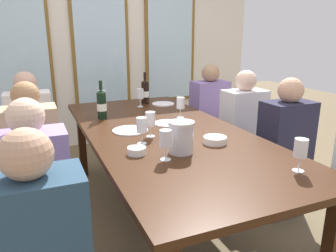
{
  "coord_description": "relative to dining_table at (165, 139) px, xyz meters",
  "views": [
    {
      "loc": [
        -0.86,
        -2.08,
        1.42
      ],
      "look_at": [
        0.0,
        -0.06,
        0.79
      ],
      "focal_mm": 34.52,
      "sensor_mm": 36.0,
      "label": 1
    }
  ],
  "objects": [
    {
      "name": "white_plate_0",
      "position": [
        0.09,
        0.16,
        0.07
      ],
      "size": [
        0.22,
        0.22,
        0.01
      ],
      "primitive_type": "cylinder",
      "color": "white",
      "rests_on": "dining_table"
    },
    {
      "name": "wine_glass_4",
      "position": [
        -0.21,
        -0.53,
        0.18
      ],
      "size": [
        0.07,
        0.07,
        0.17
      ],
      "color": "white",
      "rests_on": "dining_table"
    },
    {
      "name": "white_plate_2",
      "position": [
        -0.23,
        0.09,
        0.07
      ],
      "size": [
        0.26,
        0.26,
        0.01
      ],
      "primitive_type": "cylinder",
      "color": "white",
      "rests_on": "dining_table"
    },
    {
      "name": "seated_person_0",
      "position": [
        -0.91,
        0.95,
        -0.15
      ],
      "size": [
        0.38,
        0.24,
        1.11
      ],
      "color": "#2F3234",
      "rests_on": "ground"
    },
    {
      "name": "wine_glass_5",
      "position": [
        -0.14,
        -0.09,
        0.18
      ],
      "size": [
        0.07,
        0.07,
        0.17
      ],
      "color": "white",
      "rests_on": "dining_table"
    },
    {
      "name": "seated_person_1",
      "position": [
        0.91,
        0.91,
        -0.15
      ],
      "size": [
        0.38,
        0.24,
        1.11
      ],
      "color": "#2E262D",
      "rests_on": "ground"
    },
    {
      "name": "tasting_bowl_0",
      "position": [
        0.19,
        -0.39,
        0.08
      ],
      "size": [
        0.15,
        0.15,
        0.04
      ],
      "primitive_type": "cylinder",
      "color": "white",
      "rests_on": "dining_table"
    },
    {
      "name": "wine_glass_2",
      "position": [
        -0.25,
        -0.21,
        0.18
      ],
      "size": [
        0.07,
        0.07,
        0.17
      ],
      "color": "white",
      "rests_on": "dining_table"
    },
    {
      "name": "wine_glass_0",
      "position": [
        0.26,
        0.29,
        0.18
      ],
      "size": [
        0.07,
        0.07,
        0.17
      ],
      "color": "white",
      "rests_on": "dining_table"
    },
    {
      "name": "dining_table",
      "position": [
        0.0,
        0.0,
        0.0
      ],
      "size": [
        1.09,
        2.43,
        0.74
      ],
      "color": "#371D0D",
      "rests_on": "ground"
    },
    {
      "name": "white_plate_1",
      "position": [
        0.33,
        0.85,
        0.07
      ],
      "size": [
        0.22,
        0.22,
        0.01
      ],
      "primitive_type": "cylinder",
      "color": "white",
      "rests_on": "dining_table"
    },
    {
      "name": "wine_bottle_1",
      "position": [
        0.19,
        0.96,
        0.18
      ],
      "size": [
        0.08,
        0.08,
        0.31
      ],
      "color": "black",
      "rests_on": "dining_table"
    },
    {
      "name": "seated_person_3",
      "position": [
        0.91,
        0.29,
        -0.15
      ],
      "size": [
        0.38,
        0.24,
        1.11
      ],
      "color": "#2F272D",
      "rests_on": "ground"
    },
    {
      "name": "back_wall_with_windows",
      "position": [
        0.0,
        2.13,
        0.77
      ],
      "size": [
        4.29,
        0.1,
        2.9
      ],
      "color": "silver",
      "rests_on": "ground"
    },
    {
      "name": "wine_glass_1",
      "position": [
        0.09,
        0.83,
        0.18
      ],
      "size": [
        0.07,
        0.07,
        0.17
      ],
      "color": "white",
      "rests_on": "dining_table"
    },
    {
      "name": "seated_person_4",
      "position": [
        -0.91,
        -0.33,
        -0.15
      ],
      "size": [
        0.38,
        0.24,
        1.11
      ],
      "color": "#2F322D",
      "rests_on": "ground"
    },
    {
      "name": "wine_glass_3",
      "position": [
        -0.27,
        0.87,
        0.18
      ],
      "size": [
        0.07,
        0.07,
        0.17
      ],
      "color": "white",
      "rests_on": "dining_table"
    },
    {
      "name": "seated_person_2",
      "position": [
        -0.91,
        0.31,
        -0.15
      ],
      "size": [
        0.38,
        0.24,
        1.11
      ],
      "color": "#38292F",
      "rests_on": "ground"
    },
    {
      "name": "seated_person_5",
      "position": [
        0.91,
        -0.26,
        -0.15
      ],
      "size": [
        0.38,
        0.24,
        1.11
      ],
      "color": "#35373E",
      "rests_on": "ground"
    },
    {
      "name": "wine_bottle_0",
      "position": [
        -0.34,
        0.52,
        0.18
      ],
      "size": [
        0.08,
        0.08,
        0.32
      ],
      "color": "black",
      "rests_on": "dining_table"
    },
    {
      "name": "ground_plane",
      "position": [
        0.0,
        0.0,
        -0.68
      ],
      "size": [
        12.0,
        12.0,
        0.0
      ],
      "primitive_type": "plane",
      "color": "brown"
    },
    {
      "name": "tasting_bowl_1",
      "position": [
        -0.34,
        -0.38,
        0.08
      ],
      "size": [
        0.11,
        0.11,
        0.04
      ],
      "primitive_type": "cylinder",
      "color": "white",
      "rests_on": "dining_table"
    },
    {
      "name": "metal_pitcher",
      "position": [
        -0.08,
        -0.45,
        0.16
      ],
      "size": [
        0.16,
        0.16,
        0.19
      ],
      "color": "silver",
      "rests_on": "dining_table"
    },
    {
      "name": "wine_glass_6",
      "position": [
        0.35,
        -0.94,
        0.18
      ],
      "size": [
        0.07,
        0.07,
        0.17
      ],
      "color": "white",
      "rests_on": "dining_table"
    }
  ]
}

